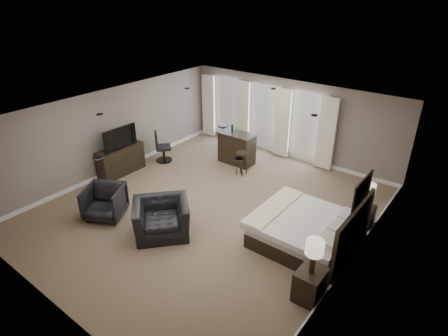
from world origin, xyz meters
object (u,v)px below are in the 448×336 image
Objects in this scene: lamp_far at (368,196)px; bar_stool_right at (242,163)px; armchair_far at (104,201)px; bar_counter at (237,148)px; bed at (304,217)px; lamp_near at (314,257)px; desk_chair at (163,147)px; armchair_near at (161,213)px; nightstand_near at (310,285)px; bar_stool_left at (223,136)px; tv at (119,145)px; nightstand_far at (363,217)px; dresser at (121,160)px.

bar_stool_right is (-3.93, 0.47, -0.50)m from lamp_far.
armchair_far is 4.22m from bar_stool_right.
bar_counter is (0.76, 4.58, 0.05)m from armchair_far.
bed is 3.07× the size of lamp_near.
lamp_near is 7.03m from desk_chair.
bed is 3.26m from armchair_near.
bar_stool_left is (-5.71, 4.73, 0.10)m from nightstand_near.
desk_chair is (-2.59, -0.78, 0.14)m from bar_stool_right.
bar_counter is at bearing -33.77° from bar_stool_left.
nightstand_near is 7.41m from bar_stool_left.
tv is 2.46m from armchair_far.
nightstand_far is 0.60× the size of armchair_far.
dresser is (-6.92, 1.16, 0.12)m from nightstand_near.
tv is at bearing 102.52° from armchair_far.
bar_stool_left is (-1.16, 0.78, -0.10)m from bar_counter.
bar_stool_right is at bearing 173.24° from nightstand_far.
bed is 1.71m from lamp_far.
lamp_far is at bearing -17.81° from bar_stool_left.
bar_counter is 0.86m from bar_stool_right.
lamp_near is 0.74× the size of armchair_far.
armchair_far is at bearing 150.97° from desk_chair.
dresser is (-6.92, -1.74, 0.16)m from nightstand_far.
bed is at bearing 2.74° from dresser.
dresser is 0.51m from tv.
bar_counter is (-4.54, 3.95, -0.46)m from lamp_near.
dresser is at bearing -143.59° from bar_stool_right.
lamp_near is at bearing 0.00° from nightstand_near.
armchair_near reaches higher than armchair_far.
tv is (-6.92, 1.16, -0.03)m from lamp_near.
lamp_far is 4.68m from bar_counter.
nightstand_far is at bearing -75.90° from tv.
bar_counter reaches higher than dresser.
tv is 1.12× the size of desk_chair.
armchair_far is at bearing -47.87° from dresser.
nightstand_near reaches higher than nightstand_far.
bar_stool_right is at bearing 147.78° from bed.
bed is at bearing -4.37° from armchair_far.
dresser is 2.01× the size of bar_stool_right.
lamp_far is at bearing 90.00° from nightstand_near.
nightstand_near is 0.85× the size of bar_stool_right.
armchair_far is at bearing -154.76° from bed.
lamp_near is 0.58× the size of bar_counter.
lamp_near is 0.83× the size of bar_stool_left.
armchair_near is 5.38m from bar_stool_left.
lamp_far is 3.99m from bar_stool_right.
nightstand_far is 0.75× the size of bar_stool_right.
lamp_near reaches higher than bar_counter.
nightstand_far is 6.53m from desk_chair.
dresser is at bearing -165.90° from nightstand_far.
dresser reaches higher than nightstand_near.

